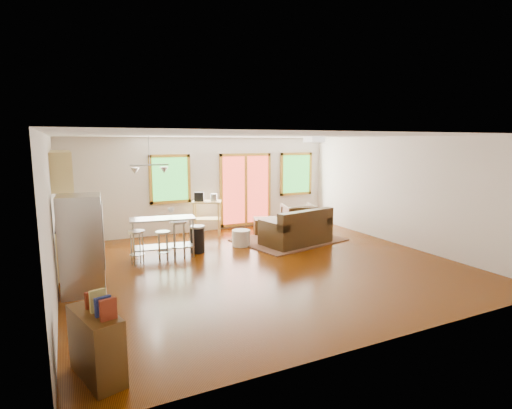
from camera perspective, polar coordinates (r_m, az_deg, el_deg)
name	(u,v)px	position (r m, az deg, el deg)	size (l,w,h in m)	color
floor	(262,265)	(8.25, 0.92, -8.63)	(7.50, 7.00, 0.02)	#391601
ceiling	(263,135)	(7.86, 0.97, 9.89)	(7.50, 7.00, 0.02)	silver
back_wall	(206,185)	(11.17, -7.20, 2.83)	(7.50, 0.02, 2.60)	beige
left_wall	(51,217)	(7.12, -27.21, -1.61)	(0.02, 7.00, 2.60)	beige
right_wall	(402,191)	(10.19, 20.18, 1.76)	(0.02, 7.00, 2.60)	beige
front_wall	(393,241)	(5.12, 18.98, -4.91)	(7.50, 0.02, 2.60)	beige
window_left	(170,179)	(10.82, -12.16, 3.57)	(1.10, 0.05, 1.30)	#206120
french_doors	(246,190)	(11.58, -1.47, 2.12)	(1.60, 0.05, 2.10)	red
window_right	(296,174)	(12.34, 5.76, 4.37)	(1.10, 0.05, 1.30)	#206120
rug	(289,240)	(10.21, 4.69, -5.06)	(2.45, 1.89, 0.02)	#445430
loveseat	(297,230)	(9.78, 5.89, -3.69)	(1.80, 1.25, 0.88)	black
coffee_table	(301,224)	(10.62, 6.38, -2.84)	(1.03, 0.75, 0.37)	#39210A
armchair	(299,217)	(11.12, 6.12, -1.73)	(0.83, 0.78, 0.85)	black
ottoman	(266,226)	(10.91, 1.39, -3.06)	(0.63, 0.63, 0.42)	black
pouf	(241,238)	(9.63, -2.14, -4.79)	(0.44, 0.44, 0.39)	beige
vase	(288,220)	(10.24, 4.54, -2.16)	(0.19, 0.20, 0.30)	silver
book	(313,217)	(10.51, 8.16, -1.74)	(0.22, 0.03, 0.29)	maroon
cabinets	(70,220)	(8.86, -25.06, -2.00)	(0.64, 2.24, 2.30)	tan
refrigerator	(82,245)	(7.14, -23.58, -5.27)	(0.72, 0.69, 1.64)	#B7BABC
island	(163,230)	(8.86, -13.14, -3.58)	(1.43, 0.74, 0.86)	#B7BABC
cup	(171,210)	(8.93, -12.05, -0.70)	(0.12, 0.10, 0.12)	silver
bar_stool_a	(137,239)	(8.45, -16.67, -4.80)	(0.39, 0.39, 0.71)	#B7BABC
bar_stool_b	(163,239)	(8.58, -13.15, -4.82)	(0.33, 0.33, 0.64)	#B7BABC
bar_stool_c	(179,230)	(8.74, -10.93, -3.64)	(0.48, 0.48, 0.81)	#B7BABC
trash_can	(197,239)	(9.14, -8.37, -4.88)	(0.43, 0.43, 0.61)	black
kitchen_cart	(206,206)	(10.71, -7.19, -0.18)	(0.89, 0.75, 1.16)	tan
bookshelf	(96,344)	(4.76, -21.84, -17.98)	(0.54, 0.87, 0.96)	#39210A
ceiling_flush	(314,139)	(9.19, 8.30, 9.18)	(0.35, 0.35, 0.12)	white
pendant_light	(150,170)	(8.69, -14.94, 4.81)	(0.80, 0.18, 0.79)	gray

